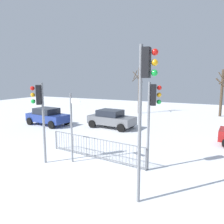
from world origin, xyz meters
TOP-DOWN VIEW (x-y plane):
  - ground_plane at (0.00, 0.00)m, footprint 60.00×60.00m
  - traffic_light_foreground_right at (-2.02, 1.20)m, footprint 0.48×0.46m
  - traffic_light_rear_right at (3.40, 0.05)m, footprint 0.57×0.33m
  - traffic_light_mid_left at (2.94, 2.70)m, footprint 0.54×0.39m
  - direction_sign_post at (-0.73, 1.93)m, footprint 0.74×0.33m
  - pedestrian_guard_railing at (-0.02, 2.83)m, footprint 5.63×0.74m
  - car_grey_mid at (-2.31, 9.44)m, footprint 3.94×2.23m
  - car_blue_far at (-7.78, 8.00)m, footprint 3.96×2.27m
  - bare_tree_centre at (-2.70, 17.43)m, footprint 1.44×1.45m
  - bare_tree_right at (5.78, 19.23)m, footprint 1.27×1.20m

SIDE VIEW (x-z plane):
  - ground_plane at x=0.00m, z-range 0.00..0.00m
  - pedestrian_guard_railing at x=-0.02m, z-range 0.02..1.09m
  - car_grey_mid at x=-2.31m, z-range 0.03..1.50m
  - car_blue_far at x=-7.78m, z-range 0.03..1.50m
  - direction_sign_post at x=-0.73m, z-range 0.19..3.56m
  - bare_tree_right at x=5.78m, z-range 0.10..5.13m
  - traffic_light_foreground_right at x=-2.02m, z-range 0.90..4.75m
  - bare_tree_centre at x=-2.70m, z-range 0.03..5.70m
  - traffic_light_mid_left at x=2.94m, z-range 0.91..4.83m
  - traffic_light_rear_right at x=3.40m, z-range 1.17..6.25m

